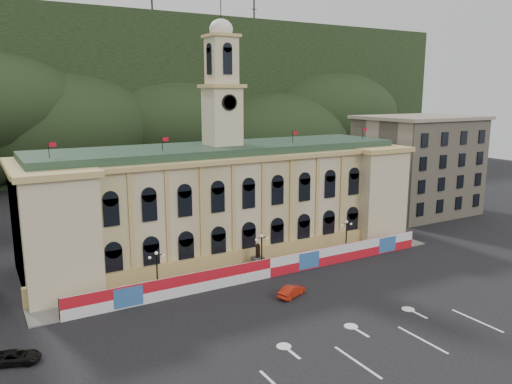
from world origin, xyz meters
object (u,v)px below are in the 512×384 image
red_sedan (292,291)px  black_suv (15,357)px  statue (258,262)px  lamp_center (262,250)px

red_sedan → black_suv: red_sedan is taller
statue → red_sedan: (-0.98, -9.34, -0.54)m
statue → black_suv: statue is taller
statue → red_sedan: bearing=-96.0°
red_sedan → black_suv: size_ratio=0.92×
statue → red_sedan: 9.41m
black_suv → statue: bearing=-53.0°
lamp_center → black_suv: bearing=-164.2°
statue → lamp_center: size_ratio=0.72×
statue → lamp_center: 2.14m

